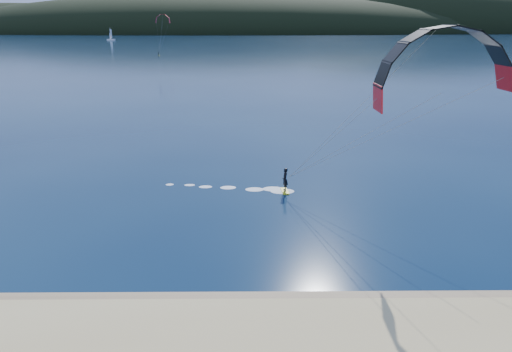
# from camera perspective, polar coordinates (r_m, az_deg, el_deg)

# --- Properties ---
(wet_sand) EXTENTS (220.00, 2.50, 0.10)m
(wet_sand) POSITION_cam_1_polar(r_m,az_deg,el_deg) (24.10, -3.71, -15.41)
(wet_sand) COLOR #927755
(wet_sand) RESTS_ON ground
(headland) EXTENTS (1200.00, 310.00, 140.00)m
(headland) POSITION_cam_1_polar(r_m,az_deg,el_deg) (761.01, -0.59, 16.88)
(headland) COLOR black
(headland) RESTS_ON ground
(kitesurfer_near) EXTENTS (24.79, 9.22, 13.28)m
(kitesurfer_near) POSITION_cam_1_polar(r_m,az_deg,el_deg) (33.48, 20.67, 8.97)
(kitesurfer_near) COLOR yellow
(kitesurfer_near) RESTS_ON ground
(kitesurfer_far) EXTENTS (6.86, 5.69, 15.74)m
(kitesurfer_far) POSITION_cam_1_polar(r_m,az_deg,el_deg) (214.31, -11.18, 17.73)
(kitesurfer_far) COLOR yellow
(kitesurfer_far) RESTS_ON ground
(sailboat) EXTENTS (7.40, 4.99, 10.35)m
(sailboat) POSITION_cam_1_polar(r_m,az_deg,el_deg) (433.40, -17.09, 15.48)
(sailboat) COLOR white
(sailboat) RESTS_ON ground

